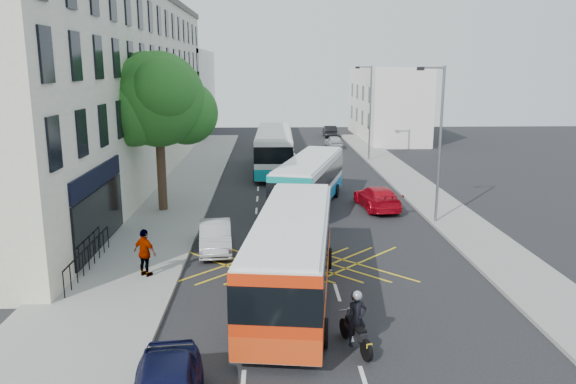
{
  "coord_description": "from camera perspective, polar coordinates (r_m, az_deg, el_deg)",
  "views": [
    {
      "loc": [
        -2.5,
        -16.22,
        8.13
      ],
      "look_at": [
        -1.56,
        10.11,
        2.2
      ],
      "focal_mm": 35.0,
      "sensor_mm": 36.0,
      "label": 1
    }
  ],
  "objects": [
    {
      "name": "pavement_left",
      "position": [
        32.79,
        -12.54,
        -1.84
      ],
      "size": [
        5.0,
        70.0,
        0.15
      ],
      "primitive_type": "cube",
      "color": "gray",
      "rests_on": "ground"
    },
    {
      "name": "distant_car_silver",
      "position": [
        57.68,
        4.68,
        5.14
      ],
      "size": [
        1.71,
        3.63,
        1.2
      ],
      "primitive_type": "imported",
      "rotation": [
        0.0,
        0.0,
        3.23
      ],
      "color": "#B4B6BD",
      "rests_on": "ground"
    },
    {
      "name": "pavement_right",
      "position": [
        33.75,
        15.25,
        -1.58
      ],
      "size": [
        3.0,
        70.0,
        0.15
      ],
      "primitive_type": "cube",
      "color": "gray",
      "rests_on": "ground"
    },
    {
      "name": "distant_car_dark",
      "position": [
        66.38,
        4.27,
        6.19
      ],
      "size": [
        1.4,
        3.97,
        1.31
      ],
      "primitive_type": "imported",
      "rotation": [
        0.0,
        0.0,
        3.14
      ],
      "color": "black",
      "rests_on": "ground"
    },
    {
      "name": "building_right",
      "position": [
        65.75,
        9.92,
        8.9
      ],
      "size": [
        6.0,
        18.0,
        8.0
      ],
      "primitive_type": "cube",
      "color": "silver",
      "rests_on": "ground"
    },
    {
      "name": "pedestrian_far",
      "position": [
        22.46,
        -14.33,
        -6.0
      ],
      "size": [
        1.17,
        0.98,
        1.88
      ],
      "primitive_type": "imported",
      "rotation": [
        0.0,
        0.0,
        2.57
      ],
      "color": "gray",
      "rests_on": "pavement_left"
    },
    {
      "name": "ground",
      "position": [
        18.31,
        6.18,
        -13.75
      ],
      "size": [
        120.0,
        120.0,
        0.0
      ],
      "primitive_type": "plane",
      "color": "black",
      "rests_on": "ground"
    },
    {
      "name": "motorbike",
      "position": [
        16.86,
        6.95,
        -12.96
      ],
      "size": [
        0.8,
        2.01,
        1.83
      ],
      "rotation": [
        0.0,
        0.0,
        0.29
      ],
      "color": "black",
      "rests_on": "ground"
    },
    {
      "name": "parked_car_silver",
      "position": [
        25.47,
        -7.39,
        -4.5
      ],
      "size": [
        1.77,
        4.07,
        1.3
      ],
      "primitive_type": "imported",
      "rotation": [
        0.0,
        0.0,
        0.1
      ],
      "color": "#A5A6AC",
      "rests_on": "ground"
    },
    {
      "name": "terrace_main",
      "position": [
        42.32,
        -18.11,
        10.21
      ],
      "size": [
        8.3,
        45.0,
        13.5
      ],
      "color": "beige",
      "rests_on": "ground"
    },
    {
      "name": "terrace_far",
      "position": [
        72.21,
        -11.39,
        9.96
      ],
      "size": [
        8.0,
        20.0,
        10.0
      ],
      "primitive_type": "cube",
      "color": "silver",
      "rests_on": "ground"
    },
    {
      "name": "street_tree",
      "position": [
        31.81,
        -13.11,
        9.05
      ],
      "size": [
        6.3,
        5.7,
        8.8
      ],
      "color": "#382619",
      "rests_on": "pavement_left"
    },
    {
      "name": "bus_mid",
      "position": [
        32.87,
        2.2,
        1.09
      ],
      "size": [
        5.08,
        10.56,
        2.9
      ],
      "rotation": [
        0.0,
        0.0,
        -0.27
      ],
      "color": "silver",
      "rests_on": "ground"
    },
    {
      "name": "red_hatchback",
      "position": [
        32.97,
        9.05,
        -0.55
      ],
      "size": [
        2.36,
        4.79,
        1.34
      ],
      "primitive_type": "imported",
      "rotation": [
        0.0,
        0.0,
        3.25
      ],
      "color": "#B70717",
      "rests_on": "ground"
    },
    {
      "name": "lamp_near",
      "position": [
        29.73,
        15.04,
        5.47
      ],
      "size": [
        1.45,
        0.15,
        8.0
      ],
      "color": "slate",
      "rests_on": "pavement_right"
    },
    {
      "name": "railings",
      "position": [
        23.87,
        -19.62,
        -6.17
      ],
      "size": [
        0.08,
        5.6,
        1.14
      ],
      "primitive_type": null,
      "color": "black",
      "rests_on": "pavement_left"
    },
    {
      "name": "distant_car_grey",
      "position": [
        55.53,
        -1.42,
        5.0
      ],
      "size": [
        2.6,
        5.19,
        1.41
      ],
      "primitive_type": "imported",
      "rotation": [
        0.0,
        0.0,
        -0.05
      ],
      "color": "#3A3D41",
      "rests_on": "ground"
    },
    {
      "name": "bus_near",
      "position": [
        20.02,
        0.44,
        -6.34
      ],
      "size": [
        3.87,
        11.08,
        3.05
      ],
      "rotation": [
        0.0,
        0.0,
        -0.13
      ],
      "color": "silver",
      "rests_on": "ground"
    },
    {
      "name": "bus_far",
      "position": [
        44.02,
        -1.41,
        4.33
      ],
      "size": [
        3.1,
        11.75,
        3.29
      ],
      "rotation": [
        0.0,
        0.0,
        -0.02
      ],
      "color": "silver",
      "rests_on": "ground"
    },
    {
      "name": "lamp_far",
      "position": [
        49.12,
        8.24,
        8.46
      ],
      "size": [
        1.45,
        0.15,
        8.0
      ],
      "color": "slate",
      "rests_on": "pavement_right"
    }
  ]
}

